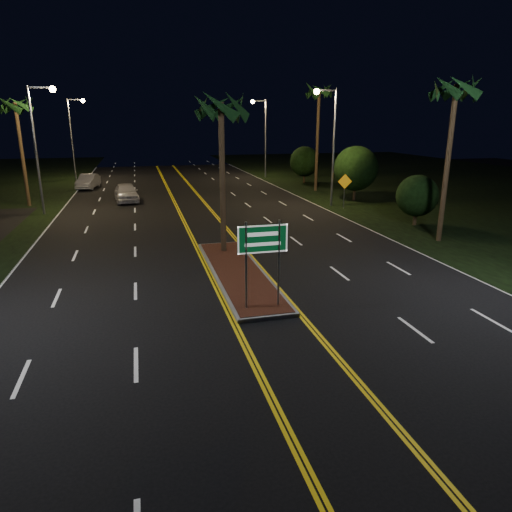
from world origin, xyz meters
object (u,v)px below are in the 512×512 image
object	(u,v)px
shrub_near	(417,196)
shrub_mid	(356,168)
car_far	(88,180)
highway_sign	(263,247)
streetlight_left_mid	(40,135)
shrub_far	(305,161)
palm_left_far	(15,106)
streetlight_left_far	(74,130)
palm_right_near	(456,90)
car_near	(126,191)
palm_median	(221,107)
median_island	(238,273)
palm_right_far	(319,93)
streetlight_right_mid	(330,134)
warning_sign	(345,186)
streetlight_right_far	(263,129)

from	to	relation	value
shrub_near	shrub_mid	distance (m)	10.04
car_far	highway_sign	bearing A→B (deg)	-65.66
streetlight_left_mid	shrub_far	xyz separation A→B (m)	(24.41, 12.00, -3.32)
palm_left_far	car_far	distance (m)	12.21
streetlight_left_far	car_far	bearing A→B (deg)	-76.74
palm_right_near	car_near	xyz separation A→B (m)	(-17.65, 18.21, -7.30)
palm_median	car_far	world-z (taller)	palm_median
streetlight_left_far	car_far	distance (m)	8.37
median_island	palm_median	xyz separation A→B (m)	(0.00, 3.50, 7.19)
palm_right_far	car_near	xyz separation A→B (m)	(-17.95, -1.79, -8.23)
streetlight_right_mid	car_far	bearing A→B (deg)	142.04
highway_sign	palm_median	world-z (taller)	palm_median
shrub_far	car_near	distance (m)	20.54
highway_sign	warning_sign	size ratio (longest dim) A/B	1.20
palm_left_far	car_far	xyz separation A→B (m)	(3.76, 9.34, -6.91)
palm_median	car_near	xyz separation A→B (m)	(-5.15, 17.71, -6.36)
palm_right_near	car_far	bearing A→B (deg)	128.24
palm_median	car_near	distance (m)	19.51
streetlight_right_mid	streetlight_left_mid	bearing A→B (deg)	174.62
car_near	shrub_mid	bearing A→B (deg)	-17.74
shrub_mid	warning_sign	bearing A→B (deg)	-127.20
highway_sign	palm_left_far	distance (m)	28.77
streetlight_left_far	streetlight_right_mid	xyz separation A→B (m)	(21.23, -22.00, 0.00)
shrub_mid	car_near	xyz separation A→B (m)	(-19.15, 4.21, -1.81)
palm_left_far	car_near	bearing A→B (deg)	1.57
car_near	shrub_near	bearing A→B (deg)	-42.64
highway_sign	streetlight_right_mid	world-z (taller)	streetlight_right_mid
palm_median	shrub_far	xyz separation A→B (m)	(13.80, 25.50, -4.94)
highway_sign	palm_median	distance (m)	9.11
palm_right_far	shrub_near	bearing A→B (deg)	-87.49
streetlight_left_mid	streetlight_right_far	distance (m)	27.83
highway_sign	palm_median	size ratio (longest dim) A/B	0.39
shrub_far	palm_right_far	bearing A→B (deg)	-99.46
palm_median	streetlight_right_far	bearing A→B (deg)	71.38
palm_right_far	warning_sign	world-z (taller)	palm_right_far
median_island	shrub_far	bearing A→B (deg)	64.55
streetlight_right_mid	streetlight_right_far	size ratio (longest dim) A/B	1.00
shrub_near	shrub_mid	xyz separation A→B (m)	(0.50, 10.00, 0.78)
median_island	warning_sign	world-z (taller)	warning_sign
streetlight_right_mid	median_island	bearing A→B (deg)	-125.28
streetlight_right_far	palm_right_near	size ratio (longest dim) A/B	0.97
shrub_mid	streetlight_left_mid	bearing A→B (deg)	180.00
highway_sign	car_near	xyz separation A→B (m)	(-5.15, 25.41, -1.49)
streetlight_left_mid	palm_median	distance (m)	17.25
streetlight_left_mid	warning_sign	size ratio (longest dim) A/B	3.36
streetlight_right_far	warning_sign	distance (m)	21.68
streetlight_left_mid	palm_right_near	world-z (taller)	palm_right_near
highway_sign	streetlight_right_far	bearing A→B (deg)	74.85
highway_sign	shrub_near	bearing A→B (deg)	39.69
highway_sign	streetlight_right_mid	distance (m)	22.18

